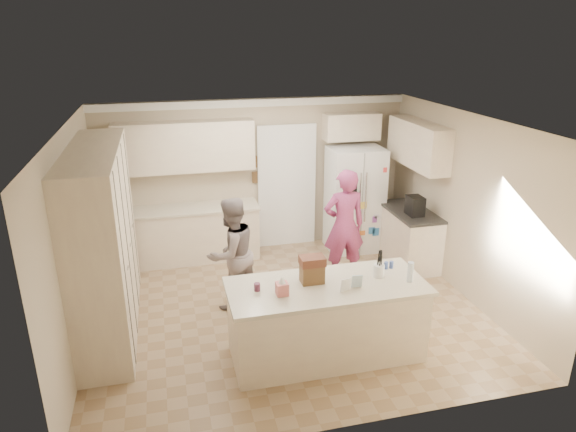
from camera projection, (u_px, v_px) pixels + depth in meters
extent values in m
cube|color=#917959|center=(287.00, 310.00, 7.12)|extent=(5.20, 4.60, 0.02)
cube|color=white|center=(287.00, 121.00, 6.21)|extent=(5.20, 4.60, 0.02)
cube|color=#BEAD90|center=(255.00, 175.00, 8.77)|extent=(5.20, 0.02, 2.60)
cube|color=#BEAD90|center=(349.00, 312.00, 4.56)|extent=(5.20, 0.02, 2.60)
cube|color=#BEAD90|center=(73.00, 241.00, 6.08)|extent=(0.02, 4.60, 2.60)
cube|color=#BEAD90|center=(466.00, 206.00, 7.25)|extent=(0.02, 4.60, 2.60)
cube|color=white|center=(254.00, 103.00, 8.30)|extent=(5.20, 0.08, 0.12)
cube|color=beige|center=(104.00, 242.00, 6.37)|extent=(0.60, 2.60, 2.35)
cube|color=beige|center=(191.00, 235.00, 8.52)|extent=(2.20, 0.60, 0.88)
cube|color=beige|center=(190.00, 209.00, 8.36)|extent=(2.24, 0.63, 0.04)
cube|color=beige|center=(185.00, 147.00, 8.14)|extent=(2.20, 0.35, 0.80)
cube|color=black|center=(286.00, 188.00, 8.95)|extent=(0.90, 0.06, 2.10)
cube|color=white|center=(287.00, 188.00, 8.92)|extent=(1.02, 0.03, 2.22)
cube|color=brown|center=(256.00, 162.00, 8.65)|extent=(0.15, 0.02, 0.20)
cube|color=brown|center=(256.00, 177.00, 8.74)|extent=(0.15, 0.02, 0.20)
cube|color=white|center=(354.00, 199.00, 8.81)|extent=(0.92, 0.73, 1.80)
cube|color=gray|center=(362.00, 206.00, 8.49)|extent=(0.02, 0.02, 1.78)
cube|color=black|center=(350.00, 193.00, 8.34)|extent=(0.22, 0.03, 0.35)
cylinder|color=silver|center=(360.00, 198.00, 8.41)|extent=(0.02, 0.02, 0.85)
cylinder|color=silver|center=(366.00, 197.00, 8.44)|extent=(0.02, 0.02, 0.85)
cube|color=beige|center=(352.00, 127.00, 8.70)|extent=(0.95, 0.35, 0.45)
cube|color=beige|center=(409.00, 238.00, 8.39)|extent=(0.60, 1.20, 0.88)
cube|color=#2D2B28|center=(411.00, 212.00, 8.23)|extent=(0.63, 1.24, 0.04)
cube|color=beige|center=(418.00, 144.00, 8.08)|extent=(0.35, 1.50, 0.70)
cube|color=black|center=(415.00, 206.00, 7.98)|extent=(0.22, 0.28, 0.30)
cube|color=beige|center=(326.00, 322.00, 6.00)|extent=(2.20, 0.90, 0.88)
cube|color=beige|center=(327.00, 287.00, 5.85)|extent=(2.28, 0.96, 0.05)
cylinder|color=white|center=(379.00, 271.00, 6.00)|extent=(0.13, 0.13, 0.15)
cube|color=#CE6B69|center=(282.00, 289.00, 5.60)|extent=(0.13, 0.13, 0.14)
cone|color=white|center=(282.00, 280.00, 5.56)|extent=(0.08, 0.08, 0.08)
cube|color=brown|center=(312.00, 273.00, 5.86)|extent=(0.26, 0.18, 0.22)
cube|color=#592D1E|center=(312.00, 261.00, 5.80)|extent=(0.28, 0.20, 0.10)
cylinder|color=#59263F|center=(257.00, 287.00, 5.69)|extent=(0.07, 0.07, 0.09)
cube|color=white|center=(346.00, 285.00, 5.66)|extent=(0.12, 0.06, 0.16)
cube|color=silver|center=(357.00, 281.00, 5.74)|extent=(0.12, 0.05, 0.16)
cylinder|color=silver|center=(410.00, 272.00, 5.87)|extent=(0.07, 0.07, 0.24)
cylinder|color=#394F95|center=(386.00, 265.00, 6.21)|extent=(0.05, 0.05, 0.09)
cylinder|color=#394F95|center=(391.00, 265.00, 6.22)|extent=(0.05, 0.05, 0.09)
imported|color=gray|center=(232.00, 254.00, 6.96)|extent=(0.97, 0.92, 1.58)
imported|color=#AB4591|center=(344.00, 225.00, 7.72)|extent=(0.65, 0.44, 1.75)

